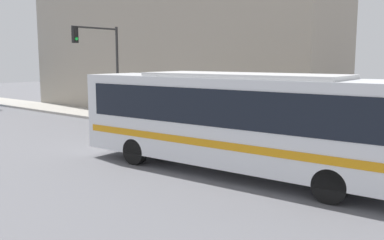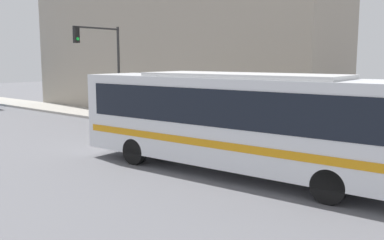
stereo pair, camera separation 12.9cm
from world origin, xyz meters
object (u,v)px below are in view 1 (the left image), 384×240
parking_meter (144,107)px  city_bus (242,117)px  traffic_light_pole (103,56)px  fire_hydrant (248,128)px

parking_meter → city_bus: bearing=-117.4°
traffic_light_pole → city_bus: bearing=-109.2°
city_bus → parking_meter: city_bus is taller
city_bus → traffic_light_pole: traffic_light_pole is taller
traffic_light_pole → parking_meter: size_ratio=4.29×
city_bus → traffic_light_pole: size_ratio=2.22×
city_bus → parking_meter: bearing=59.0°
traffic_light_pole → parking_meter: bearing=-69.3°
city_bus → fire_hydrant: size_ratio=15.68×
fire_hydrant → parking_meter: parking_meter is taller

